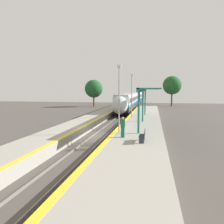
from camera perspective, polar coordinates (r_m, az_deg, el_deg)
The scene contains 14 objects.
ground_plane at distance 22.77m, azimuth -3.12°, elevation -6.30°, with size 120.00×120.00×0.00m, color #4C4742.
rail_left at distance 22.94m, azimuth -4.88°, elevation -6.03°, with size 0.08×90.00×0.15m, color slate.
rail_right at distance 22.60m, azimuth -1.34°, elevation -6.19°, with size 0.08×90.00×0.15m, color slate.
train at distance 57.24m, azimuth 5.37°, elevation 3.26°, with size 2.79×47.17×3.96m.
platform_right at distance 22.08m, azimuth 7.07°, elevation -5.52°, with size 4.59×64.00×0.91m.
platform_left at distance 23.70m, azimuth -11.04°, elevation -4.81°, with size 3.28×64.00×0.91m.
platform_bench at distance 16.56m, azimuth 8.13°, elevation -6.11°, with size 0.44×1.48×0.89m.
person_waiting at distance 17.84m, azimuth 2.84°, elevation -3.87°, with size 0.36×0.22×1.68m.
railway_signal at distance 46.62m, azimuth 1.78°, elevation 2.98°, with size 0.28×0.28×4.02m.
lamppost_near at distance 19.66m, azimuth 1.87°, elevation 4.54°, with size 0.36×0.20×6.08m.
lamppost_mid at distance 31.18m, azimuth 5.18°, elevation 4.98°, with size 0.36×0.20×6.08m.
station_canopy at distance 26.88m, azimuth 9.34°, elevation 5.54°, with size 2.02×18.08×4.05m.
background_tree_left at distance 62.81m, azimuth -4.80°, elevation 6.06°, with size 5.10×5.10×7.66m.
background_tree_right at distance 66.25m, azimuth 15.43°, elevation 6.72°, with size 5.37×5.37×8.79m.
Camera 1 is at (5.35, -21.62, 4.77)m, focal length 35.00 mm.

